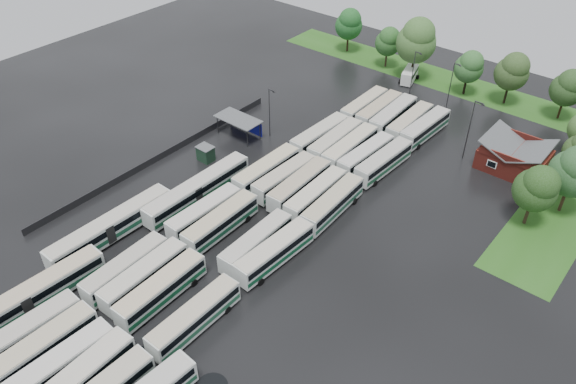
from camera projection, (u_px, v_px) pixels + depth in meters
The scene contains 54 objects.
ground at pixel (222, 241), 77.80m from camera, with size 160.00×160.00×0.00m, color black.
brick_building at pixel (514, 158), 90.71m from camera, with size 10.07×8.60×5.39m.
wash_shed at pixel (240, 120), 98.12m from camera, with size 8.20×4.20×3.58m.
utility_hut at pixel (206, 153), 92.87m from camera, with size 2.70×2.20×2.62m.
grass_strip_north at pixel (450, 82), 116.42m from camera, with size 80.00×10.00×0.01m, color #265A17.
grass_strip_east at pixel (574, 191), 86.83m from camera, with size 10.00×50.00×0.01m, color #265A17.
west_fence at pixel (161, 156), 93.52m from camera, with size 0.10×50.00×1.20m, color #2D2D30.
bus_r0c0 at pixel (27, 333), 62.97m from camera, with size 3.25×12.53×3.46m.
bus_r0c1 at pixel (42, 348), 61.25m from camera, with size 2.89×12.79×3.55m.
bus_r0c2 at pixel (59, 366), 59.48m from camera, with size 3.21×12.70×3.51m.
bus_r0c3 at pixel (79, 381), 58.03m from camera, with size 3.34×13.01×3.59m.
bus_r1c0 at pixel (126, 269), 71.01m from camera, with size 3.10×12.38×3.42m.
bus_r1c1 at pixel (144, 276), 69.92m from camera, with size 3.14×12.65×3.50m.
bus_r1c2 at pixel (161, 289), 68.14m from camera, with size 3.10×12.79×3.54m.
bus_r1c4 at pixel (195, 317), 64.72m from camera, with size 2.78×12.61×3.51m.
bus_r2c0 at pixel (205, 213), 79.73m from camera, with size 2.95×12.38×3.43m.
bus_r2c1 at pixel (221, 222), 78.05m from camera, with size 2.97×12.79×3.54m.
bus_r2c3 at pixel (256, 243), 74.81m from camera, with size 2.93×12.35×3.42m.
bus_r2c4 at pixel (275, 252), 73.30m from camera, with size 3.28×12.82×3.54m.
bus_r3c0 at pixel (267, 171), 87.84m from camera, with size 2.88×12.97×3.60m.
bus_r3c1 at pixel (284, 178), 86.52m from camera, with size 2.97×12.37×3.42m.
bus_r3c2 at pixel (300, 185), 84.80m from camera, with size 3.15×12.90×3.57m.
bus_r3c3 at pixel (316, 195), 83.00m from camera, with size 3.02×12.62×3.49m.
bus_r3c4 at pixel (333, 204), 81.26m from camera, with size 3.31×12.87×3.55m.
bus_r4c0 at pixel (320, 135), 96.07m from camera, with size 3.14×12.96×3.58m.
bus_r4c1 at pixel (335, 141), 94.59m from camera, with size 3.08×12.90×3.57m.
bus_r4c2 at pixel (350, 148), 93.00m from camera, with size 2.97×12.99×3.60m.
bus_r4c3 at pixel (366, 155), 91.37m from camera, with size 3.20×12.41×3.42m.
bus_r4c4 at pixel (383, 162), 89.85m from camera, with size 3.23×12.67×3.50m.
bus_r5c0 at pixel (364, 106), 104.49m from camera, with size 2.79×12.37×3.43m.
bus_r5c1 at pixel (379, 110), 103.14m from camera, with size 2.87×12.45×3.45m.
bus_r5c2 at pixel (393, 116), 101.42m from camera, with size 3.22×13.07×3.61m.
bus_r5c3 at pixel (409, 123), 99.58m from camera, with size 2.82×12.55×3.48m.
bus_r5c4 at pixel (425, 128), 98.18m from camera, with size 3.17×12.66×3.50m.
artic_bus_west_a at pixel (30, 297), 67.10m from camera, with size 3.63×19.00×3.51m.
artic_bus_west_b at pixel (198, 189), 83.96m from camera, with size 2.88×19.18×3.55m.
artic_bus_west_c at pixel (111, 227), 77.15m from camera, with size 2.97×19.28×3.57m.
minibus at pixel (410, 74), 115.90m from camera, with size 3.87×6.53×2.68m.
tree_north_0 at pixel (349, 24), 124.81m from camera, with size 6.10×6.10×10.11m.
tree_north_1 at pixel (388, 41), 118.76m from camera, with size 5.46×5.46×9.04m.
tree_north_2 at pixel (417, 40), 112.22m from camera, with size 8.07×8.07×13.36m.
tree_north_3 at pixel (470, 66), 108.52m from camera, with size 5.63×5.63×9.33m.
tree_north_4 at pixel (513, 71), 104.98m from camera, with size 6.41×6.41×10.61m.
tree_north_5 at pixel (569, 87), 100.59m from camera, with size 6.03×6.03×9.99m.
tree_east_0 at pixel (537, 188), 76.75m from camera, with size 6.12×6.12×10.14m.
tree_east_1 at pixel (575, 171), 78.55m from camera, with size 6.89×6.89×11.41m.
lamp_post_ne at pixel (471, 126), 90.24m from camera, with size 1.66×0.32×10.78m.
lamp_post_nw at pixel (270, 109), 96.49m from camera, with size 1.42×0.28×9.21m.
lamp_post_back_w at pixel (414, 71), 108.37m from camera, with size 1.44×0.28×9.32m.
lamp_post_back_e at pixel (451, 83), 104.27m from camera, with size 1.44×0.28×9.33m.
puddle_0 at pixel (66, 334), 65.20m from camera, with size 5.59×5.59×0.01m, color black.
puddle_1 at pixel (139, 359), 62.51m from camera, with size 3.43×3.43×0.01m, color black.
puddle_2 at pixel (199, 207), 83.85m from camera, with size 8.10×8.10×0.01m, color black.
puddle_3 at pixel (247, 276), 72.58m from camera, with size 4.36×4.36×0.01m, color black.
Camera 1 is at (43.65, -38.52, 52.86)m, focal length 35.00 mm.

